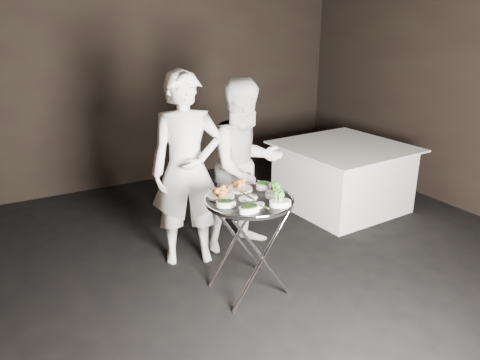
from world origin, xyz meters
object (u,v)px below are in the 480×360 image
serving_tray (249,200)px  waiter_right (245,166)px  tray_stand (249,241)px  dining_table (342,176)px  waiter_left (187,170)px

serving_tray → waiter_right: waiter_right is taller
tray_stand → dining_table: tray_stand is taller
serving_tray → waiter_left: size_ratio=0.40×
tray_stand → dining_table: bearing=28.5°
dining_table → waiter_left: bearing=-172.5°
waiter_right → dining_table: size_ratio=1.24×
serving_tray → waiter_left: 0.79m
tray_stand → waiter_left: bearing=105.6°
tray_stand → serving_tray: bearing=-63.4°
tray_stand → dining_table: 2.16m
serving_tray → waiter_right: size_ratio=0.43×
tray_stand → waiter_right: (0.39, 0.74, 0.38)m
serving_tray → waiter_left: (-0.21, 0.76, 0.07)m
serving_tray → dining_table: bearing=28.5°
serving_tray → dining_table: serving_tray is taller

